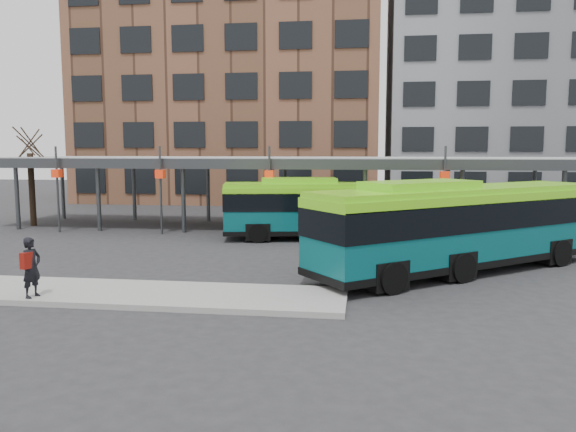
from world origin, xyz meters
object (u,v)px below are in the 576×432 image
object	(u,v)px
tree	(32,186)
pedestrian	(31,267)
bus_rear	(335,207)
bus_front	(460,224)

from	to	relation	value
tree	pedestrian	size ratio (longest dim) A/B	3.04
bus_rear	pedestrian	size ratio (longest dim) A/B	6.40
tree	pedestrian	bearing A→B (deg)	-58.05
bus_front	pedestrian	distance (m)	14.92
tree	bus_front	size ratio (longest dim) A/B	0.48
pedestrian	tree	bearing A→B (deg)	44.80
tree	pedestrian	world-z (taller)	tree
bus_rear	bus_front	bearing A→B (deg)	-65.13
bus_rear	tree	bearing A→B (deg)	162.24
tree	pedestrian	distance (m)	19.01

